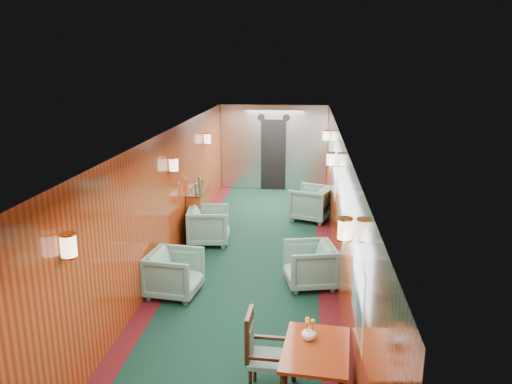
% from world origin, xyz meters
% --- Properties ---
extents(room, '(12.00, 12.10, 2.40)m').
position_xyz_m(room, '(0.00, 0.00, 1.63)').
color(room, black).
rests_on(room, ground).
extents(bulkhead, '(2.98, 0.17, 2.39)m').
position_xyz_m(bulkhead, '(0.00, 5.91, 1.18)').
color(bulkhead, silver).
rests_on(bulkhead, ground).
extents(windows_right, '(0.02, 8.60, 0.80)m').
position_xyz_m(windows_right, '(1.49, 0.25, 1.45)').
color(windows_right, '#B0B2B7').
rests_on(windows_right, ground).
extents(wall_sconces, '(2.97, 7.97, 0.25)m').
position_xyz_m(wall_sconces, '(0.00, 0.57, 1.79)').
color(wall_sconces, '#F8E4C2').
rests_on(wall_sconces, ground).
extents(dining_table, '(0.76, 1.02, 0.72)m').
position_xyz_m(dining_table, '(1.11, -3.37, 0.61)').
color(dining_table, maroon).
rests_on(dining_table, ground).
extents(side_chair, '(0.45, 0.47, 0.97)m').
position_xyz_m(side_chair, '(0.50, -3.16, 0.53)').
color(side_chair, '#224F47').
rests_on(side_chair, ground).
extents(credenza, '(0.32, 1.02, 1.19)m').
position_xyz_m(credenza, '(-1.34, 2.10, 0.47)').
color(credenza, maroon).
rests_on(credenza, ground).
extents(flower_vase, '(0.18, 0.18, 0.16)m').
position_xyz_m(flower_vase, '(1.03, -3.22, 0.80)').
color(flower_vase, silver).
rests_on(flower_vase, dining_table).
extents(armchair_left_near, '(0.87, 0.85, 0.72)m').
position_xyz_m(armchair_left_near, '(-1.06, -0.92, 0.36)').
color(armchair_left_near, '#224F47').
rests_on(armchair_left_near, ground).
extents(armchair_left_far, '(0.92, 0.90, 0.75)m').
position_xyz_m(armchair_left_far, '(-0.97, 1.38, 0.37)').
color(armchair_left_far, '#224F47').
rests_on(armchair_left_far, ground).
extents(armchair_right_near, '(0.94, 0.92, 0.72)m').
position_xyz_m(armchair_right_near, '(1.05, -0.37, 0.36)').
color(armchair_right_near, '#224F47').
rests_on(armchair_right_near, ground).
extents(armchair_right_far, '(1.11, 1.09, 0.79)m').
position_xyz_m(armchair_right_far, '(1.07, 3.15, 0.39)').
color(armchair_right_far, '#224F47').
rests_on(armchair_right_far, ground).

